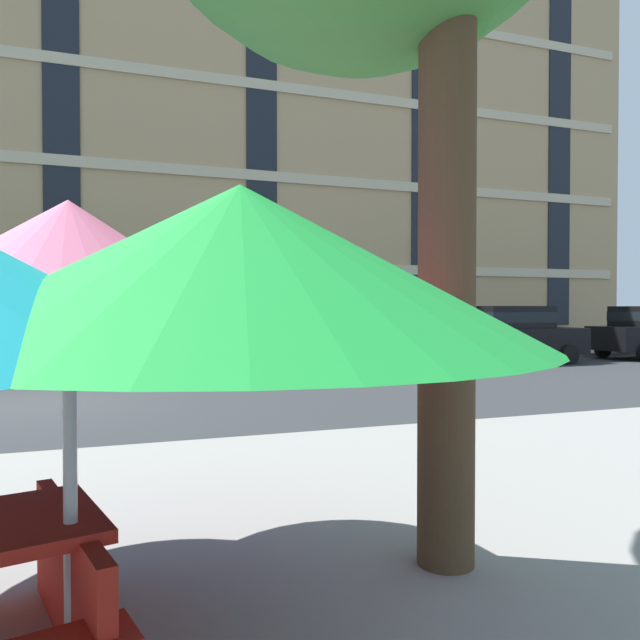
{
  "coord_description": "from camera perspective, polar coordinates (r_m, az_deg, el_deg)",
  "views": [
    {
      "loc": [
        1.24,
        -11.86,
        1.72
      ],
      "look_at": [
        6.64,
        3.2,
        1.4
      ],
      "focal_mm": 33.85,
      "sensor_mm": 36.0,
      "label": 1
    }
  ],
  "objects": [
    {
      "name": "sidewalk_far",
      "position": [
        18.77,
        -23.49,
        -4.02
      ],
      "size": [
        56.0,
        3.6,
        0.12
      ],
      "primitive_type": "cube",
      "color": "gray",
      "rests_on": "ground"
    },
    {
      "name": "ground_plane",
      "position": [
        12.04,
        -25.62,
        -7.17
      ],
      "size": [
        120.0,
        120.0,
        0.0
      ],
      "primitive_type": "plane",
      "color": "#2D3033"
    },
    {
      "name": "sedan_black",
      "position": [
        19.61,
        17.7,
        -1.16
      ],
      "size": [
        4.4,
        1.98,
        1.78
      ],
      "color": "black",
      "rests_on": "ground"
    },
    {
      "name": "patio_umbrella",
      "position": [
        2.86,
        -22.68,
        3.77
      ],
      "size": [
        4.17,
        3.87,
        2.19
      ],
      "color": "silver",
      "rests_on": "ground"
    },
    {
      "name": "apartment_building",
      "position": [
        27.6,
        -22.48,
        14.21
      ],
      "size": [
        45.62,
        12.08,
        16.0
      ],
      "color": "tan",
      "rests_on": "ground"
    },
    {
      "name": "sedan_white",
      "position": [
        16.62,
        0.76,
        -1.51
      ],
      "size": [
        4.4,
        1.98,
        1.78
      ],
      "color": "silver",
      "rests_on": "ground"
    },
    {
      "name": "pickup_green",
      "position": [
        15.59,
        -22.57,
        -1.49
      ],
      "size": [
        5.1,
        2.12,
        2.2
      ],
      "color": "#195933",
      "rests_on": "ground"
    }
  ]
}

